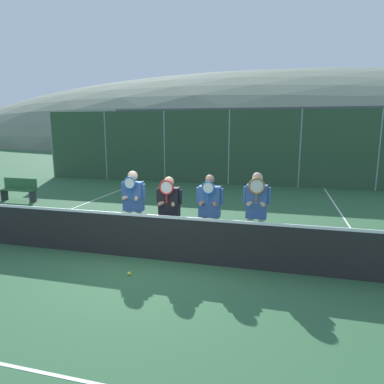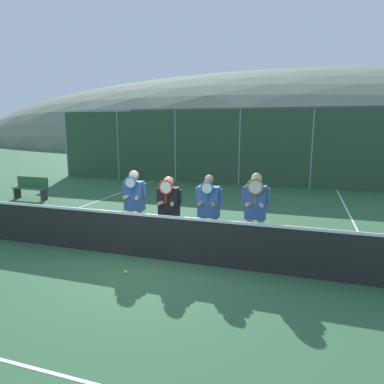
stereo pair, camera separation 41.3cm
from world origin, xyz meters
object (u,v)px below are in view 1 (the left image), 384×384
object	(u,v)px
car_center	(319,162)
player_leftmost	(133,202)
car_left_of_center	(225,161)
bench_courtside	(19,189)
player_center_left	(169,207)
player_rightmost	(256,208)
tennis_ball_on_court	(129,274)
car_far_left	(145,157)
player_center_right	(210,208)

from	to	relation	value
car_center	player_leftmost	bearing A→B (deg)	-112.68
car_left_of_center	bench_courtside	world-z (taller)	car_left_of_center
player_leftmost	car_left_of_center	bearing A→B (deg)	89.27
player_center_left	player_rightmost	distance (m)	1.89
bench_courtside	tennis_ball_on_court	distance (m)	8.48
player_leftmost	car_far_left	world-z (taller)	car_far_left
player_center_left	car_far_left	distance (m)	13.78
player_center_right	player_center_left	bearing A→B (deg)	-176.09
player_center_right	car_left_of_center	distance (m)	12.28
player_center_left	bench_courtside	xyz separation A→B (m)	(-7.15, 3.60, -0.56)
player_rightmost	player_leftmost	bearing A→B (deg)	179.09
car_far_left	car_left_of_center	world-z (taller)	car_far_left
car_center	tennis_ball_on_court	world-z (taller)	car_center
player_leftmost	player_center_left	distance (m)	0.90
player_center_right	car_center	size ratio (longest dim) A/B	0.38
player_leftmost	car_center	distance (m)	13.48
player_center_right	player_rightmost	bearing A→B (deg)	-0.12
player_center_left	player_center_right	xyz separation A→B (m)	(0.89, 0.06, 0.01)
player_leftmost	tennis_ball_on_court	bearing A→B (deg)	-69.69
car_left_of_center	tennis_ball_on_court	distance (m)	13.68
player_leftmost	tennis_ball_on_court	size ratio (longest dim) A/B	26.06
car_center	bench_courtside	world-z (taller)	car_center
car_far_left	car_left_of_center	size ratio (longest dim) A/B	0.97
player_leftmost	player_center_right	xyz separation A→B (m)	(1.79, -0.04, -0.03)
player_center_right	car_far_left	bearing A→B (deg)	118.11
car_left_of_center	player_center_left	bearing A→B (deg)	-86.53
tennis_ball_on_court	bench_courtside	bearing A→B (deg)	143.62
player_leftmost	car_center	world-z (taller)	player_leftmost
player_leftmost	car_center	size ratio (longest dim) A/B	0.39
player_rightmost	car_far_left	world-z (taller)	player_rightmost
player_center_left	car_center	xyz separation A→B (m)	(4.30, 12.54, -0.14)
player_center_left	bench_courtside	distance (m)	8.03
car_center	bench_courtside	size ratio (longest dim) A/B	3.19
tennis_ball_on_court	car_left_of_center	bearing A→B (deg)	91.72
player_center_right	car_far_left	xyz separation A→B (m)	(-6.65, 12.46, -0.10)
player_center_left	player_rightmost	world-z (taller)	player_rightmost
player_center_right	car_left_of_center	size ratio (longest dim) A/B	0.38
car_far_left	bench_courtside	world-z (taller)	car_far_left
car_left_of_center	bench_courtside	size ratio (longest dim) A/B	3.24
player_center_right	car_left_of_center	xyz separation A→B (m)	(-1.63, 12.17, -0.17)
car_far_left	car_center	bearing A→B (deg)	0.13
bench_courtside	tennis_ball_on_court	bearing A→B (deg)	-36.38
player_rightmost	tennis_ball_on_court	size ratio (longest dim) A/B	26.97
player_center_left	player_leftmost	bearing A→B (deg)	173.43
player_center_left	player_rightmost	bearing A→B (deg)	1.79
player_center_left	bench_courtside	size ratio (longest dim) A/B	1.18
player_rightmost	bench_courtside	xyz separation A→B (m)	(-9.04, 3.54, -0.64)
player_leftmost	tennis_ball_on_court	distance (m)	1.93
player_leftmost	car_far_left	size ratio (longest dim) A/B	0.39
car_left_of_center	car_center	distance (m)	5.05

